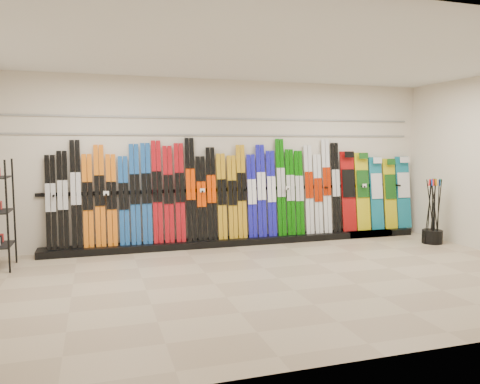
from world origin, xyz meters
name	(u,v)px	position (x,y,z in m)	size (l,w,h in m)	color
floor	(278,278)	(0.00, 0.00, 0.00)	(8.00, 8.00, 0.00)	tan
back_wall	(228,162)	(0.00, 2.50, 1.50)	(8.00, 8.00, 0.00)	beige
ceiling	(280,54)	(0.00, 0.00, 3.00)	(8.00, 8.00, 0.00)	silver
ski_rack_base	(243,241)	(0.22, 2.28, 0.06)	(8.00, 0.40, 0.12)	black
skis	(207,194)	(-0.44, 2.33, 0.95)	(5.38, 0.24, 1.83)	black
snowboards	(376,192)	(3.08, 2.35, 0.87)	(1.59, 0.24, 1.58)	#990C0C
pole_bin	(432,237)	(3.60, 1.28, 0.12)	(0.37, 0.37, 0.25)	black
ski_poles	(433,211)	(3.59, 1.27, 0.61)	(0.36, 0.30, 1.18)	black
slatwall_rail_0	(228,135)	(0.00, 2.48, 2.00)	(7.60, 0.02, 0.03)	gray
slatwall_rail_1	(228,119)	(0.00, 2.48, 2.30)	(7.60, 0.02, 0.03)	gray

